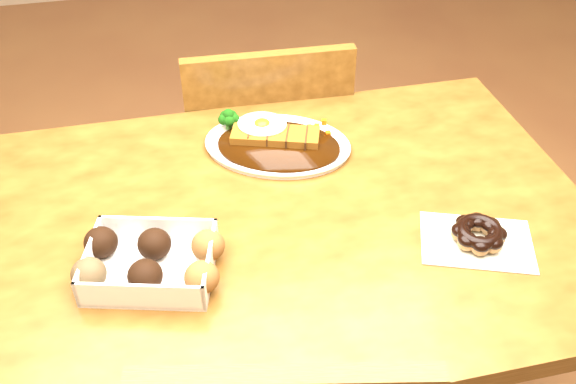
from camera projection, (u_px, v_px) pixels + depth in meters
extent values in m
cube|color=#502F10|center=(273.00, 226.00, 1.20)|extent=(1.20, 0.80, 0.04)
cylinder|color=#502F10|center=(36.00, 280.00, 1.60)|extent=(0.06, 0.06, 0.71)
cylinder|color=#502F10|center=(440.00, 216.00, 1.78)|extent=(0.06, 0.06, 0.71)
cube|color=#502F10|center=(261.00, 161.00, 1.85)|extent=(0.44, 0.44, 0.04)
cylinder|color=#502F10|center=(305.00, 180.00, 2.15)|extent=(0.04, 0.04, 0.41)
cylinder|color=#502F10|center=(204.00, 192.00, 2.10)|extent=(0.04, 0.04, 0.41)
cylinder|color=#502F10|center=(329.00, 250.00, 1.89)|extent=(0.04, 0.04, 0.41)
cylinder|color=#502F10|center=(214.00, 265.00, 1.84)|extent=(0.04, 0.04, 0.41)
cube|color=#502F10|center=(270.00, 128.00, 1.56)|extent=(0.40, 0.05, 0.40)
ellipsoid|color=white|center=(277.00, 146.00, 1.35)|extent=(0.36, 0.31, 0.01)
ellipsoid|color=black|center=(279.00, 146.00, 1.33)|extent=(0.31, 0.26, 0.01)
cube|color=#6B380C|center=(275.00, 136.00, 1.34)|extent=(0.19, 0.12, 0.02)
ellipsoid|color=white|center=(262.00, 124.00, 1.36)|extent=(0.13, 0.12, 0.01)
ellipsoid|color=#FFB214|center=(262.00, 124.00, 1.36)|extent=(0.03, 0.03, 0.02)
cube|color=white|center=(150.00, 261.00, 1.06)|extent=(0.24, 0.21, 0.05)
ellipsoid|color=black|center=(89.00, 274.00, 1.03)|extent=(0.06, 0.06, 0.05)
ellipsoid|color=black|center=(145.00, 276.00, 1.03)|extent=(0.06, 0.06, 0.05)
ellipsoid|color=brown|center=(202.00, 277.00, 1.03)|extent=(0.06, 0.06, 0.05)
ellipsoid|color=black|center=(101.00, 242.00, 1.09)|extent=(0.06, 0.06, 0.05)
ellipsoid|color=black|center=(154.00, 244.00, 1.08)|extent=(0.06, 0.06, 0.05)
ellipsoid|color=brown|center=(208.00, 245.00, 1.08)|extent=(0.06, 0.06, 0.05)
cube|color=silver|center=(477.00, 242.00, 1.13)|extent=(0.23, 0.20, 0.00)
torus|color=olive|center=(478.00, 235.00, 1.12)|extent=(0.12, 0.12, 0.03)
torus|color=black|center=(479.00, 231.00, 1.12)|extent=(0.11, 0.11, 0.02)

